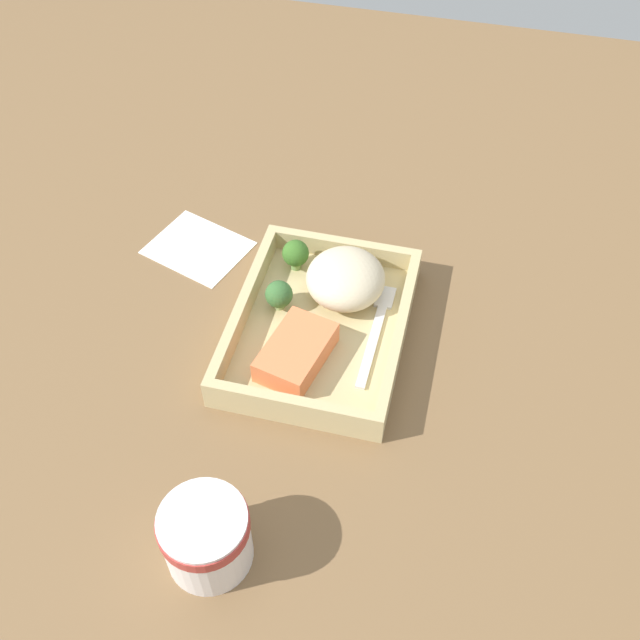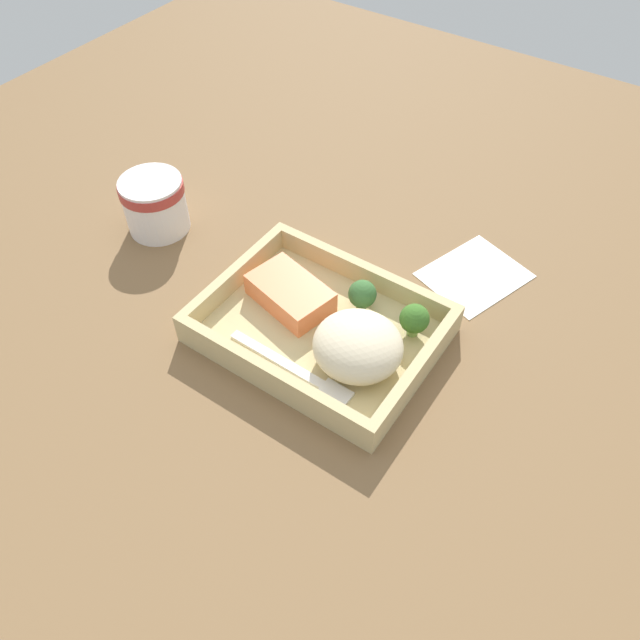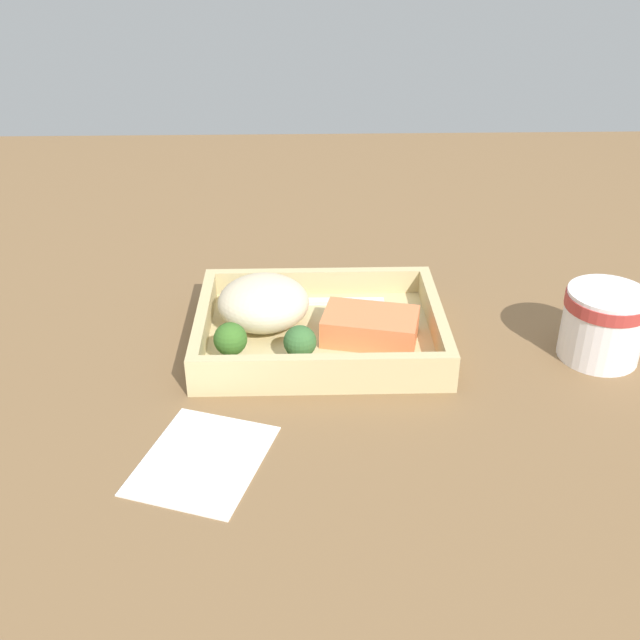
{
  "view_description": "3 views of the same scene",
  "coord_description": "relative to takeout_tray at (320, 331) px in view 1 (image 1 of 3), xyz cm",
  "views": [
    {
      "loc": [
        -55.45,
        -13.56,
        69.15
      ],
      "look_at": [
        0.0,
        0.0,
        2.7
      ],
      "focal_mm": 42.0,
      "sensor_mm": 36.0,
      "label": 1
    },
    {
      "loc": [
        26.35,
        -38.59,
        55.86
      ],
      "look_at": [
        0.0,
        0.0,
        2.7
      ],
      "focal_mm": 35.0,
      "sensor_mm": 36.0,
      "label": 2
    },
    {
      "loc": [
        1.9,
        69.34,
        42.62
      ],
      "look_at": [
        0.0,
        0.0,
        2.7
      ],
      "focal_mm": 42.0,
      "sensor_mm": 36.0,
      "label": 3
    }
  ],
  "objects": [
    {
      "name": "salmon_fillet",
      "position": [
        -5.27,
        1.48,
        2.08
      ],
      "size": [
        10.94,
        8.17,
        2.96
      ],
      "primitive_type": "cube",
      "rotation": [
        0.0,
        0.0,
        -0.23
      ],
      "color": "#F17B48",
      "rests_on": "takeout_tray"
    },
    {
      "name": "takeout_tray",
      "position": [
        0.0,
        0.0,
        0.0
      ],
      "size": [
        26.22,
        19.94,
        1.2
      ],
      "primitive_type": "cube",
      "color": "tan",
      "rests_on": "ground_plane"
    },
    {
      "name": "mashed_potatoes",
      "position": [
        6.07,
        -1.7,
        3.38
      ],
      "size": [
        9.88,
        9.59,
        5.56
      ],
      "primitive_type": "ellipsoid",
      "color": "beige",
      "rests_on": "takeout_tray"
    },
    {
      "name": "ground_plane",
      "position": [
        0.0,
        0.0,
        -1.6
      ],
      "size": [
        160.0,
        160.0,
        2.0
      ],
      "primitive_type": "cube",
      "color": "brown"
    },
    {
      "name": "tray_rim",
      "position": [
        0.0,
        0.0,
        2.03
      ],
      "size": [
        26.22,
        19.94,
        2.85
      ],
      "color": "tan",
      "rests_on": "takeout_tray"
    },
    {
      "name": "broccoli_floret_1",
      "position": [
        9.11,
        5.38,
        3.03
      ],
      "size": [
        3.39,
        3.39,
        4.23
      ],
      "color": "#78A155",
      "rests_on": "takeout_tray"
    },
    {
      "name": "paper_cup",
      "position": [
        -29.08,
        3.68,
        3.64
      ],
      "size": [
        8.48,
        8.48,
        7.6
      ],
      "color": "white",
      "rests_on": "ground_plane"
    },
    {
      "name": "fork",
      "position": [
        1.42,
        -6.55,
        0.82
      ],
      "size": [
        15.83,
        2.26,
        0.44
      ],
      "color": "silver",
      "rests_on": "takeout_tray"
    },
    {
      "name": "receipt_slip",
      "position": [
        10.65,
        19.29,
        -0.48
      ],
      "size": [
        13.3,
        14.78,
        0.24
      ],
      "primitive_type": "cube",
      "rotation": [
        0.0,
        0.0,
        -0.32
      ],
      "color": "white",
      "rests_on": "ground_plane"
    },
    {
      "name": "broccoli_floret_2",
      "position": [
        2.16,
        5.58,
        2.75
      ],
      "size": [
        3.35,
        3.35,
        3.91
      ],
      "color": "#83A666",
      "rests_on": "takeout_tray"
    }
  ]
}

